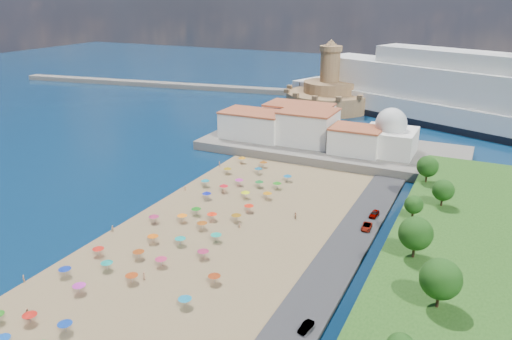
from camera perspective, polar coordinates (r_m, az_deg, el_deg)
The scene contains 12 objects.
ground at distance 117.62m, azimuth -7.09°, elevation -7.11°, with size 700.00×700.00×0.00m, color #071938.
terrace at distance 175.34m, azimuth 8.58°, elevation 2.50°, with size 90.00×36.00×3.00m, color #59544C.
jetty at distance 214.10m, azimuth 5.77°, elevation 5.69°, with size 18.00×70.00×2.40m, color #59544C.
breakwater at distance 297.96m, azimuth -9.30°, elevation 9.53°, with size 200.00×7.00×2.60m, color #59544C.
waterfront_buildings at distance 178.21m, azimuth 4.74°, elevation 5.07°, with size 57.00×29.00×11.00m.
domed_building at distance 166.96m, azimuth 15.07°, elevation 3.83°, with size 16.00×16.00×15.00m.
fortress at distance 240.71m, azimuth 8.31°, elevation 8.49°, with size 40.00×40.00×32.40m.
cruise_ship at distance 220.77m, azimuth 22.92°, elevation 7.29°, with size 167.85×86.64×37.32m.
beach_parasols at distance 109.34m, azimuth -10.66°, elevation -8.25°, with size 31.23×117.90×2.20m.
beachgoers at distance 114.40m, azimuth -10.73°, elevation -7.52°, with size 38.31×97.03×1.81m.
parked_cars at distance 107.31m, azimuth 10.75°, elevation -9.31°, with size 2.41×64.55×1.44m.
hillside_trees at distance 90.68m, azimuth 17.65°, elevation -9.17°, with size 15.77×106.47×8.32m.
Camera 1 is at (57.97, -87.65, 52.84)m, focal length 35.00 mm.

